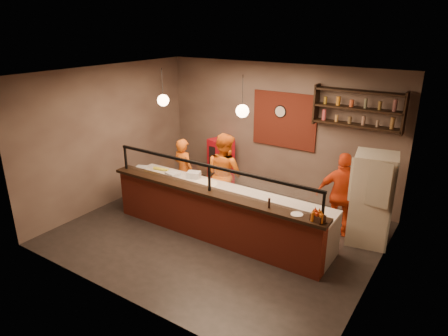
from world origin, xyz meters
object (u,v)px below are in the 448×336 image
Objects in this scene: cook_left at (184,171)px; red_cooler at (221,163)px; fridge at (372,199)px; pepper_mill at (269,203)px; cook_right at (342,195)px; condiment_caddy at (318,218)px; wall_clock at (281,111)px; pizza_dough at (205,184)px; cook_mid at (225,174)px.

red_cooler is at bearing -91.55° from cook_left.
fridge is 2.16m from pepper_mill.
cook_right is 1.38× the size of red_cooler.
red_cooler is 6.11× the size of condiment_caddy.
wall_clock is 0.24× the size of red_cooler.
pepper_mill is (1.78, -0.56, 0.24)m from pizza_dough.
condiment_caddy is (2.66, -0.57, 0.21)m from pizza_dough.
cook_right is 9.71× the size of pepper_mill.
condiment_caddy is (3.72, -1.19, 0.34)m from cook_left.
wall_clock is 0.19× the size of cook_left.
condiment_caddy is (2.06, -2.80, -0.98)m from wall_clock.
cook_right is at bearing 93.80° from condiment_caddy.
wall_clock reaches higher than fridge.
red_cooler is at bearing 158.45° from fridge.
pizza_dough is at bearing -46.96° from red_cooler.
fridge is 1.44× the size of red_cooler.
cook_left is 1.13m from cook_mid.
wall_clock is at bearing 126.36° from condiment_caddy.
pizza_dough is at bearing 99.48° from cook_mid.
fridge is (2.50, -1.10, -1.20)m from wall_clock.
wall_clock is 3.18m from pepper_mill.
cook_mid reaches higher than cook_right.
fridge is at bearing 75.49° from condiment_caddy.
wall_clock is 1.46× the size of condiment_caddy.
cook_left is 8.75× the size of pepper_mill.
red_cooler is (0.18, 1.30, -0.15)m from cook_left.
red_cooler is at bearing 144.87° from condiment_caddy.
wall_clock is 0.16× the size of cook_mid.
wall_clock is 2.60m from pizza_dough.
pepper_mill is (-0.77, -1.66, 0.28)m from cook_right.
cook_mid is 3.43× the size of pizza_dough.
condiment_caddy is (3.54, -2.49, 0.49)m from red_cooler.
wall_clock is at bearing -46.06° from cook_right.
wall_clock is 0.17× the size of cook_right.
cook_right reaches higher than red_cooler.
fridge is 1.77m from condiment_caddy.
wall_clock is at bearing -129.39° from cook_left.
wall_clock reaches higher than pizza_dough.
cook_mid reaches higher than pepper_mill.
cook_right is at bearing 173.21° from fridge.
red_cooler is at bearing -168.14° from wall_clock.
red_cooler reaches higher than pepper_mill.
cook_right is (1.95, -1.13, -1.24)m from wall_clock.
red_cooler is at bearing -38.51° from cook_mid.
condiment_caddy is 0.88m from pepper_mill.
cook_right is at bearing -166.01° from cook_left.
cook_mid reaches higher than cook_left.
wall_clock is at bearing 74.95° from pizza_dough.
fridge is at bearing -23.77° from wall_clock.
pepper_mill is at bearing 49.29° from cook_right.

